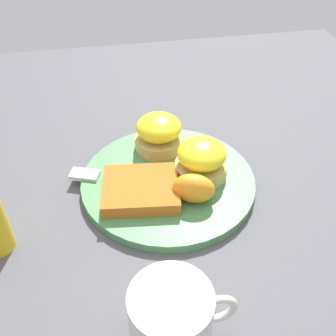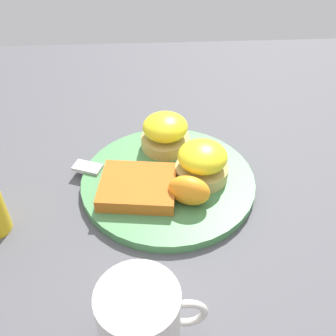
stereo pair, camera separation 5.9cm
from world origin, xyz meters
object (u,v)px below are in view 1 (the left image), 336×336
Objects in this scene: orange_wedge at (194,188)px; fork at (129,180)px; sandwich_benedict_right at (159,133)px; sandwich_benedict_left at (202,160)px; cup at (172,319)px; hashbrown_patty at (141,189)px.

orange_wedge reaches higher than fork.
orange_wedge is 0.10m from fork.
sandwich_benedict_right is 0.10m from fork.
sandwich_benedict_left is 0.26m from cup.
sandwich_benedict_right is 0.73× the size of hashbrown_patty.
sandwich_benedict_right reaches higher than fork.
fork is (-0.09, 0.06, -0.02)m from orange_wedge.
cup is at bearing -111.21° from sandwich_benedict_left.
sandwich_benedict_left reaches higher than fork.
cup is at bearing -86.05° from fork.
orange_wedge is at bearing -19.09° from hashbrown_patty.
sandwich_benedict_right is at bearing 82.57° from cup.
sandwich_benedict_left and sandwich_benedict_right have the same top height.
sandwich_benedict_right is at bearing 121.92° from sandwich_benedict_left.
cup reaches higher than fork.
hashbrown_patty is 1.82× the size of orange_wedge.
fork is (-0.01, 0.03, -0.01)m from hashbrown_patty.
cup is at bearing -109.97° from orange_wedge.
cup is (0.00, -0.21, 0.02)m from hashbrown_patty.
cup is at bearing -97.43° from sandwich_benedict_right.
cup is (0.02, -0.25, 0.02)m from fork.
sandwich_benedict_left is 0.71× the size of cup.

